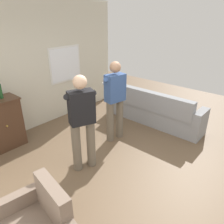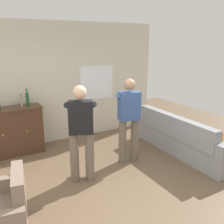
# 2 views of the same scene
# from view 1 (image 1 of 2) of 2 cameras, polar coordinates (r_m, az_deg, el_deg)

# --- Properties ---
(ground) EXTENTS (10.40, 10.40, 0.00)m
(ground) POSITION_cam_1_polar(r_m,az_deg,el_deg) (3.91, 2.17, -15.57)
(ground) COLOR brown
(wall_back_with_window) EXTENTS (5.20, 0.15, 2.80)m
(wall_back_with_window) POSITION_cam_1_polar(r_m,az_deg,el_deg) (5.21, -21.20, 10.55)
(wall_back_with_window) COLOR beige
(wall_back_with_window) RESTS_ON ground
(couch) EXTENTS (0.57, 2.48, 0.86)m
(couch) POSITION_cam_1_polar(r_m,az_deg,el_deg) (5.43, 10.43, 0.49)
(couch) COLOR gray
(couch) RESTS_ON ground
(bottle_spirits_clear) EXTENTS (0.07, 0.07, 0.38)m
(bottle_spirits_clear) POSITION_cam_1_polar(r_m,az_deg,el_deg) (4.65, -27.19, 4.96)
(bottle_spirits_clear) COLOR #1E4C23
(bottle_spirits_clear) RESTS_ON sideboard_cabinet
(person_standing_left) EXTENTS (0.51, 0.52, 1.68)m
(person_standing_left) POSITION_cam_1_polar(r_m,az_deg,el_deg) (3.57, -7.84, -1.95)
(person_standing_left) COLOR #6B6051
(person_standing_left) RESTS_ON ground
(person_standing_right) EXTENTS (0.55, 0.51, 1.68)m
(person_standing_right) POSITION_cam_1_polar(r_m,az_deg,el_deg) (4.43, 0.71, 3.68)
(person_standing_right) COLOR #6B6051
(person_standing_right) RESTS_ON ground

